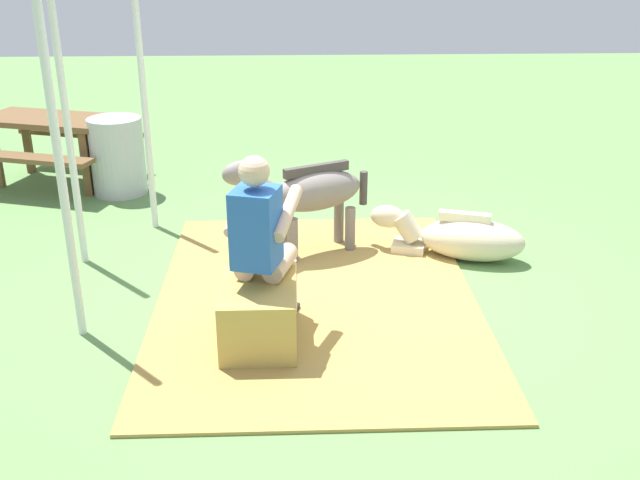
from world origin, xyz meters
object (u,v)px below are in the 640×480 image
Objects in this scene: pony_standing at (307,193)px; hay_bale at (259,316)px; pony_lying at (461,238)px; picnic_bench at (53,133)px; person_seated at (262,238)px; water_barrel at (118,156)px; tent_pole_right at (145,109)px; tent_pole_mid at (68,131)px; tent_pole_left at (61,179)px.

hay_bale is at bearing 166.51° from pony_standing.
pony_lying is 4.64m from picnic_bench.
person_seated reaches higher than water_barrel.
person_seated is at bearing -152.09° from tent_pole_right.
hay_bale is at bearing -133.40° from tent_pole_mid.
pony_standing is 2.65m from water_barrel.
tent_pole_left is 2.05m from tent_pole_right.
hay_bale is 0.29× the size of tent_pole_mid.
tent_pole_right is (0.74, 1.44, 0.57)m from pony_standing.
picnic_bench is (1.38, 1.30, -0.56)m from tent_pole_right.
pony_standing is 1.37m from pony_lying.
hay_bale is at bearing -99.63° from tent_pole_left.
water_barrel is 0.45× the size of picnic_bench.
picnic_bench is at bearing 64.56° from water_barrel.
pony_standing is 0.68× the size of picnic_bench.
water_barrel is at bearing 27.67° from tent_pole_right.
person_seated is at bearing -10.89° from hay_bale.
tent_pole_left and tent_pole_right have the same top height.
tent_pole_right is at bearing 62.74° from pony_standing.
pony_standing is at bearing 85.40° from pony_lying.
tent_pole_left is 1.25× the size of picnic_bench.
hay_bale is 0.53m from person_seated.
tent_pole_left is 1.00× the size of tent_pole_right.
tent_pole_right reaches higher than picnic_bench.
tent_pole_left is at bearing -161.79° from picnic_bench.
tent_pole_mid is (1.31, 1.58, 0.41)m from person_seated.
pony_standing is at bearing -117.26° from tent_pole_right.
tent_pole_right is 1.00× the size of tent_pole_mid.
pony_lying is at bearing -118.81° from picnic_bench.
water_barrel is 0.36× the size of tent_pole_right.
tent_pole_right reaches higher than water_barrel.
tent_pole_right is at bearing -4.87° from tent_pole_left.
tent_pole_right is (2.10, 1.11, 0.41)m from person_seated.
tent_pole_left is (0.21, 1.25, 0.92)m from hay_bale.
hay_bale is 1.59m from pony_standing.
hay_bale is 2.32m from tent_pole_mid.
tent_pole_right is (2.25, 1.08, 0.92)m from hay_bale.
pony_standing is at bearing -131.70° from water_barrel.
person_seated is 1.35m from tent_pole_left.
pony_lying is at bearing -107.13° from tent_pole_right.
pony_standing is 0.55× the size of tent_pole_left.
tent_pole_left is at bearing 80.37° from hay_bale.
tent_pole_mid is at bearing 13.31° from tent_pole_left.
hay_bale is 0.49× the size of pony_lying.
tent_pole_mid is at bearing 50.39° from person_seated.
tent_pole_right reaches higher than person_seated.
hay_bale is 0.29× the size of tent_pole_left.
pony_lying is 3.36m from tent_pole_mid.
water_barrel is at bearing 27.83° from person_seated.
tent_pole_right is 1.25× the size of picnic_bench.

